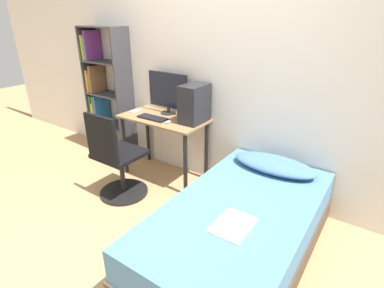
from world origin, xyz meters
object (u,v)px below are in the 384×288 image
at_px(bed, 239,231).
at_px(pc_tower, 194,104).
at_px(bookshelf, 104,99).
at_px(keyboard, 153,118).
at_px(office_chair, 117,165).
at_px(monitor, 168,92).

height_order(bed, pc_tower, pc_tower).
distance_m(bookshelf, bed, 2.62).
relative_size(keyboard, pc_tower, 0.88).
bearing_deg(bed, keyboard, 157.34).
distance_m(office_chair, bed, 1.45).
distance_m(office_chair, monitor, 1.00).
bearing_deg(keyboard, monitor, 85.41).
bearing_deg(bookshelf, bed, -17.95).
bearing_deg(bed, office_chair, 177.77).
bearing_deg(monitor, bookshelf, -177.53).
distance_m(bookshelf, pc_tower, 1.51).
relative_size(bed, monitor, 3.45).
bearing_deg(bed, pc_tower, 141.39).
height_order(monitor, pc_tower, monitor).
distance_m(keyboard, pc_tower, 0.52).
distance_m(office_chair, keyboard, 0.65).
relative_size(office_chair, keyboard, 2.68).
xyz_separation_m(bookshelf, keyboard, (1.05, -0.21, -0.00)).
bearing_deg(office_chair, monitor, 84.57).
distance_m(bed, pc_tower, 1.40).
relative_size(bookshelf, office_chair, 1.77).
distance_m(office_chair, pc_tower, 1.03).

